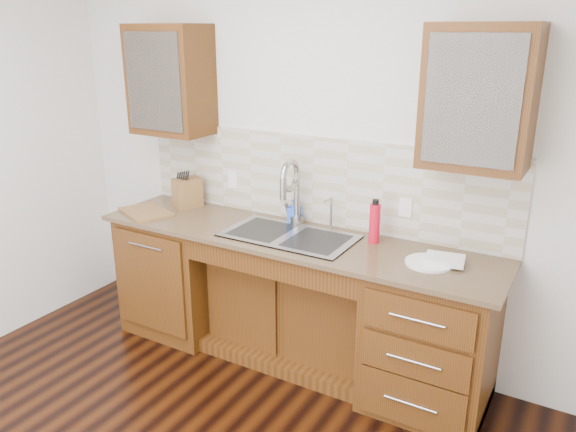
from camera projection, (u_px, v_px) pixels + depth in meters
The scene contains 23 objects.
wall_back at pixel (318, 157), 3.75m from camera, with size 4.00×0.10×2.70m, color silver.
base_cabinet_left at pixel (181, 272), 4.20m from camera, with size 0.70×0.62×0.88m, color #593014.
base_cabinet_center at pixel (297, 307), 3.85m from camera, with size 1.20×0.44×0.70m, color #593014.
base_cabinet_right at pixel (431, 338), 3.30m from camera, with size 0.70×0.62×0.88m, color #593014.
countertop at pixel (290, 238), 3.59m from camera, with size 2.70×0.65×0.03m, color #84705B.
backsplash at pixel (313, 180), 3.75m from camera, with size 2.70×0.02×0.59m, color beige.
sink at pixel (289, 249), 3.60m from camera, with size 0.84×0.46×0.19m, color #9E9EA5.
faucet at pixel (297, 196), 3.73m from camera, with size 0.04×0.04×0.40m, color #999993.
filter_tap at pixel (331, 213), 3.65m from camera, with size 0.02×0.02×0.24m, color #999993.
upper_cabinet_left at pixel (171, 80), 3.92m from camera, with size 0.55×0.34×0.75m, color #593014.
upper_cabinet_right at pixel (479, 98), 2.92m from camera, with size 0.55×0.34×0.75m, color #593014.
outlet_left at pixel (233, 180), 4.07m from camera, with size 0.08×0.01×0.12m, color white.
outlet_right at pixel (406, 207), 3.46m from camera, with size 0.08×0.01×0.12m, color white.
soap_bottle at pixel (294, 211), 3.80m from camera, with size 0.08×0.08×0.17m, color blue.
water_bottle at pixel (375, 224), 3.43m from camera, with size 0.07×0.07×0.25m, color red.
plate at pixel (429, 263), 3.15m from camera, with size 0.27×0.27×0.01m, color white.
dish_towel at pixel (445, 260), 3.13m from camera, with size 0.21×0.15×0.03m, color white.
knife_block at pixel (187, 193), 4.13m from camera, with size 0.12×0.20×0.22m, color olive.
cutting_board at pixel (146, 212), 4.02m from camera, with size 0.39×0.27×0.02m, color #9B7F44.
cup_left_a at pixel (161, 87), 3.98m from camera, with size 0.12×0.12×0.10m, color white.
cup_left_b at pixel (177, 89), 3.91m from camera, with size 0.09×0.09×0.09m, color silver.
cup_right_a at pixel (461, 107), 2.98m from camera, with size 0.12×0.12×0.09m, color white.
cup_right_b at pixel (498, 109), 2.89m from camera, with size 0.10×0.10×0.10m, color white.
Camera 1 is at (1.67, -1.49, 2.17)m, focal length 35.00 mm.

